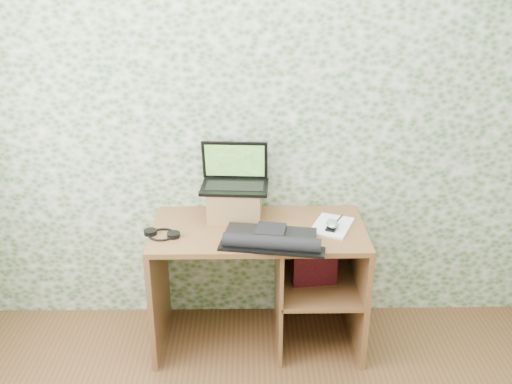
{
  "coord_description": "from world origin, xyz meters",
  "views": [
    {
      "loc": [
        -0.05,
        -1.43,
        2.17
      ],
      "look_at": [
        -0.01,
        1.39,
        0.99
      ],
      "focal_mm": 40.0,
      "sensor_mm": 36.0,
      "label": 1
    }
  ],
  "objects_px": {
    "notepad": "(332,226)",
    "riser": "(235,203)",
    "laptop": "(235,176)",
    "keyboard": "(271,239)",
    "desk": "(272,267)"
  },
  "relations": [
    {
      "from": "desk",
      "to": "riser",
      "type": "relative_size",
      "value": 3.99
    },
    {
      "from": "keyboard",
      "to": "laptop",
      "type": "bearing_deg",
      "value": 127.69
    },
    {
      "from": "keyboard",
      "to": "riser",
      "type": "bearing_deg",
      "value": 130.56
    },
    {
      "from": "laptop",
      "to": "notepad",
      "type": "bearing_deg",
      "value": -14.19
    },
    {
      "from": "laptop",
      "to": "keyboard",
      "type": "height_order",
      "value": "laptop"
    },
    {
      "from": "notepad",
      "to": "riser",
      "type": "bearing_deg",
      "value": -171.27
    },
    {
      "from": "desk",
      "to": "keyboard",
      "type": "xyz_separation_m",
      "value": [
        -0.02,
        -0.21,
        0.3
      ]
    },
    {
      "from": "laptop",
      "to": "keyboard",
      "type": "bearing_deg",
      "value": -58.01
    },
    {
      "from": "keyboard",
      "to": "notepad",
      "type": "height_order",
      "value": "keyboard"
    },
    {
      "from": "laptop",
      "to": "keyboard",
      "type": "relative_size",
      "value": 0.7
    },
    {
      "from": "notepad",
      "to": "keyboard",
      "type": "bearing_deg",
      "value": -128.53
    },
    {
      "from": "riser",
      "to": "laptop",
      "type": "height_order",
      "value": "laptop"
    },
    {
      "from": "riser",
      "to": "notepad",
      "type": "relative_size",
      "value": 1.08
    },
    {
      "from": "desk",
      "to": "notepad",
      "type": "distance_m",
      "value": 0.43
    },
    {
      "from": "riser",
      "to": "notepad",
      "type": "bearing_deg",
      "value": -14.18
    }
  ]
}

